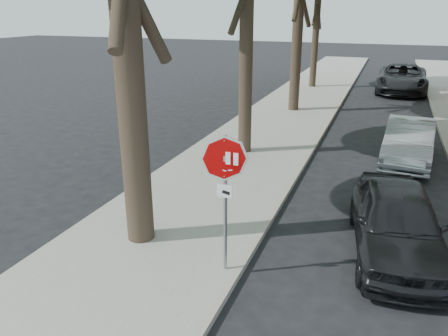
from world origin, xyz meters
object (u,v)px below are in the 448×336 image
object	(u,v)px
stop_sign	(225,179)
car_b	(409,141)
car_a	(397,222)
car_d	(402,78)

from	to	relation	value
stop_sign	car_b	world-z (taller)	stop_sign
car_a	car_b	world-z (taller)	car_a
car_a	car_d	distance (m)	19.52
car_a	car_b	bearing A→B (deg)	79.12
stop_sign	car_a	world-z (taller)	stop_sign
car_a	car_d	bearing A→B (deg)	81.64
car_a	car_b	size ratio (longest dim) A/B	1.01
stop_sign	car_d	xyz separation A→B (m)	(3.19, 21.48, -1.13)
stop_sign	car_a	bearing A→B (deg)	33.55
car_b	stop_sign	bearing A→B (deg)	-108.11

